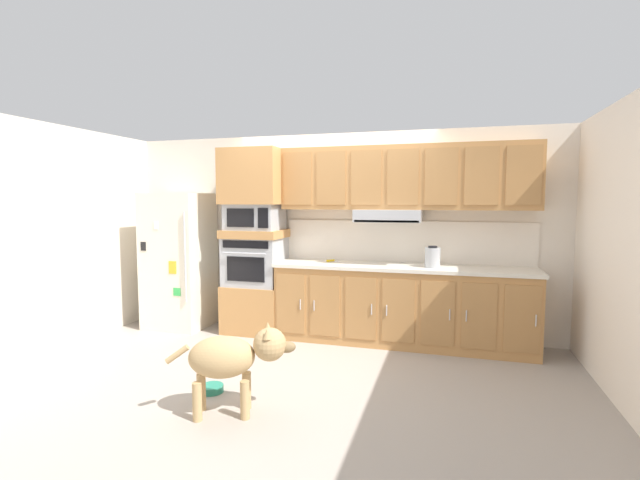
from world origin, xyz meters
TOP-DOWN VIEW (x-y plane):
  - ground_plane at (0.00, 0.00)m, footprint 9.60×9.60m
  - back_kitchen_wall at (0.00, 1.11)m, footprint 6.20×0.12m
  - side_panel_left at (-2.80, 0.00)m, footprint 0.12×7.10m
  - side_panel_right at (2.80, 0.00)m, footprint 0.12×7.10m
  - refrigerator at (-2.01, 0.68)m, footprint 0.76×0.73m
  - oven_base_cabinet at (-0.95, 0.75)m, footprint 0.74×0.62m
  - built_in_oven at (-0.95, 0.75)m, footprint 0.70×0.62m
  - appliance_mid_shelf at (-0.95, 0.75)m, footprint 0.74×0.62m
  - microwave at (-0.95, 0.75)m, footprint 0.64×0.54m
  - appliance_upper_cabinet at (-0.95, 0.75)m, footprint 0.74×0.62m
  - lower_cabinet_run at (0.89, 0.75)m, footprint 2.93×0.63m
  - countertop_slab at (0.89, 0.75)m, footprint 2.97×0.64m
  - backsplash_panel at (0.89, 1.04)m, footprint 2.97×0.02m
  - upper_cabinet_with_hood at (0.88, 0.87)m, footprint 2.93×0.48m
  - screwdriver at (0.03, 0.81)m, footprint 0.17×0.17m
  - electric_kettle at (1.23, 0.70)m, footprint 0.17×0.17m
  - dog at (-0.17, -1.39)m, footprint 0.96×0.51m
  - dog_food_bowl at (-0.55, -1.08)m, footprint 0.20×0.20m

SIDE VIEW (x-z plane):
  - ground_plane at x=0.00m, z-range 0.00..0.00m
  - dog_food_bowl at x=-0.55m, z-range 0.00..0.06m
  - oven_base_cabinet at x=-0.95m, z-range 0.00..0.60m
  - lower_cabinet_run at x=0.89m, z-range 0.00..0.88m
  - dog at x=-0.17m, z-range 0.11..0.81m
  - refrigerator at x=-2.01m, z-range 0.00..1.76m
  - countertop_slab at x=0.89m, z-range 0.88..0.92m
  - built_in_oven at x=-0.95m, z-range 0.60..1.20m
  - screwdriver at x=0.03m, z-range 0.92..0.95m
  - electric_kettle at x=1.23m, z-range 0.91..1.15m
  - backsplash_panel at x=0.89m, z-range 0.92..1.42m
  - back_kitchen_wall at x=0.00m, z-range 0.00..2.50m
  - side_panel_left at x=-2.80m, z-range 0.00..2.50m
  - side_panel_right at x=2.80m, z-range 0.00..2.50m
  - appliance_mid_shelf at x=-0.95m, z-range 1.20..1.30m
  - microwave at x=-0.95m, z-range 1.30..1.62m
  - upper_cabinet_with_hood at x=0.88m, z-range 1.46..2.34m
  - appliance_upper_cabinet at x=-0.95m, z-range 1.62..2.30m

